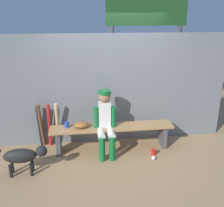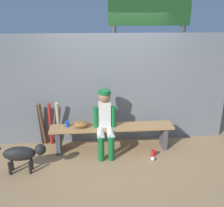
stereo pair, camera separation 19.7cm
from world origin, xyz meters
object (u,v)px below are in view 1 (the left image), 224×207
at_px(bat_wood_natural, 57,124).
at_px(bat_aluminum_red, 49,125).
at_px(cup_on_ground, 153,152).
at_px(bat_wood_dark, 41,126).
at_px(dugout_bench, 112,132).
at_px(cup_on_bench, 67,125).
at_px(baseball, 153,158).
at_px(player_seated, 105,121).
at_px(bat_aluminum_black, 40,126).
at_px(dog, 24,156).
at_px(baseball_glove, 81,125).
at_px(scoreboard, 149,23).

xyz_separation_m(bat_wood_natural, bat_aluminum_red, (-0.15, -0.01, -0.01)).
height_order(bat_wood_natural, cup_on_ground, bat_wood_natural).
bearing_deg(bat_wood_dark, dugout_bench, -11.53).
bearing_deg(cup_on_bench, baseball, -19.09).
height_order(player_seated, bat_aluminum_red, player_seated).
relative_size(bat_wood_dark, bat_aluminum_black, 1.07).
bearing_deg(dugout_bench, bat_aluminum_black, 167.19).
relative_size(player_seated, bat_aluminum_red, 1.35).
distance_m(bat_wood_dark, dog, 0.92).
bearing_deg(bat_wood_natural, baseball_glove, -32.73).
xyz_separation_m(baseball_glove, bat_aluminum_black, (-0.79, 0.31, -0.12)).
bearing_deg(player_seated, bat_aluminum_black, 160.92).
distance_m(bat_aluminum_red, scoreboard, 2.93).
bearing_deg(scoreboard, cup_on_ground, -98.13).
bearing_deg(baseball_glove, cup_on_ground, -13.44).
relative_size(baseball, dog, 0.09).
xyz_separation_m(bat_aluminum_red, baseball, (1.87, -0.76, -0.40)).
xyz_separation_m(baseball_glove, dog, (-0.93, -0.62, -0.21)).
distance_m(bat_wood_dark, scoreboard, 3.04).
bearing_deg(baseball_glove, cup_on_bench, 168.92).
relative_size(baseball_glove, bat_wood_dark, 0.31).
distance_m(baseball_glove, bat_wood_dark, 0.81).
bearing_deg(baseball_glove, bat_wood_natural, 147.27).
height_order(baseball_glove, cup_on_bench, baseball_glove).
xyz_separation_m(baseball_glove, bat_aluminum_red, (-0.61, 0.29, -0.10)).
xyz_separation_m(bat_wood_natural, cup_on_ground, (1.76, -0.61, -0.40)).
xyz_separation_m(bat_aluminum_red, dog, (-0.32, -0.91, -0.11)).
relative_size(bat_aluminum_black, cup_on_ground, 7.72).
height_order(cup_on_ground, cup_on_bench, cup_on_bench).
bearing_deg(dugout_bench, cup_on_ground, -23.05).
bearing_deg(player_seated, bat_wood_natural, 155.44).
bearing_deg(bat_aluminum_red, cup_on_ground, -17.36).
distance_m(baseball_glove, baseball, 1.44).
bearing_deg(bat_wood_natural, dugout_bench, -15.90).
xyz_separation_m(bat_aluminum_red, bat_aluminum_black, (-0.19, 0.02, -0.02)).
height_order(dugout_bench, dog, dog).
relative_size(bat_aluminum_black, dog, 1.01).
bearing_deg(dog, player_seated, 20.31).
bearing_deg(bat_wood_dark, cup_on_ground, -15.79).
xyz_separation_m(player_seated, cup_on_bench, (-0.70, 0.17, -0.11)).
distance_m(bat_aluminum_red, cup_on_bench, 0.43).
bearing_deg(bat_wood_natural, scoreboard, 22.57).
relative_size(bat_aluminum_black, cup_on_bench, 7.72).
xyz_separation_m(bat_aluminum_red, cup_on_ground, (1.91, -0.60, -0.39)).
relative_size(player_seated, baseball_glove, 4.24).
bearing_deg(bat_wood_dark, player_seated, -17.92).
xyz_separation_m(bat_aluminum_red, cup_on_bench, (0.34, -0.23, 0.10)).
relative_size(bat_wood_dark, cup_on_ground, 8.29).
height_order(bat_aluminum_black, scoreboard, scoreboard).
height_order(player_seated, baseball, player_seated).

